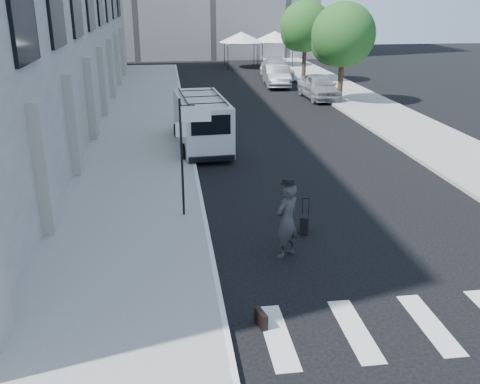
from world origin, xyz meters
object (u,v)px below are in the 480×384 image
object	(u,v)px
briefcase	(261,319)
suitcase	(304,224)
parked_car_a	(319,87)
businessman	(287,220)
parked_car_b	(277,76)
cargo_van	(201,122)
parked_car_c	(276,69)

from	to	relation	value
briefcase	suitcase	world-z (taller)	suitcase
suitcase	parked_car_a	bearing A→B (deg)	93.84
parked_car_a	businessman	bearing A→B (deg)	-109.97
businessman	suitcase	distance (m)	1.72
parked_car_a	briefcase	bearing A→B (deg)	-110.43
parked_car_b	cargo_van	bearing A→B (deg)	-108.22
parked_car_c	suitcase	bearing A→B (deg)	-99.31
briefcase	suitcase	bearing A→B (deg)	50.94
suitcase	cargo_van	bearing A→B (deg)	124.00
suitcase	parked_car_c	xyz separation A→B (m)	(5.11, 29.25, 0.50)
parked_car_a	parked_car_c	bearing A→B (deg)	93.74
briefcase	cargo_van	xyz separation A→B (m)	(-0.26, 13.79, 0.99)
briefcase	parked_car_b	xyz separation A→B (m)	(6.36, 29.80, 0.60)
parked_car_c	cargo_van	bearing A→B (deg)	-109.83
parked_car_b	businessman	bearing A→B (deg)	-96.69
parked_car_a	parked_car_c	distance (m)	9.22
businessman	cargo_van	xyz separation A→B (m)	(-1.44, 10.81, 0.16)
parked_car_a	parked_car_b	world-z (taller)	parked_car_a
businessman	suitcase	size ratio (longest dim) A/B	1.98
suitcase	cargo_van	xyz separation A→B (m)	(-2.25, 9.48, 0.89)
businessman	parked_car_b	bearing A→B (deg)	-136.22
parked_car_a	parked_car_b	xyz separation A→B (m)	(-1.70, 5.41, -0.03)
parked_car_a	parked_car_c	world-z (taller)	parked_car_a
parked_car_c	parked_car_a	bearing A→B (deg)	-83.50
businessman	cargo_van	bearing A→B (deg)	-117.71
briefcase	parked_car_c	world-z (taller)	parked_car_c
cargo_van	parked_car_a	distance (m)	13.47
businessman	cargo_van	world-z (taller)	cargo_van
briefcase	businessman	bearing A→B (deg)	54.27
cargo_van	parked_car_c	size ratio (longest dim) A/B	1.13
cargo_van	parked_car_a	xyz separation A→B (m)	(8.31, 10.60, -0.35)
businessman	parked_car_b	world-z (taller)	businessman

